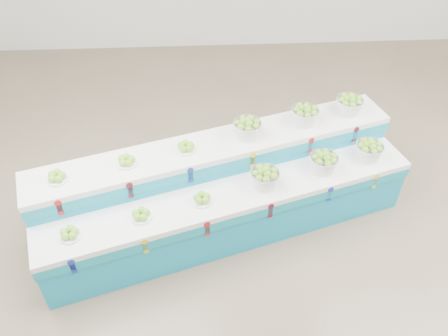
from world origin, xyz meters
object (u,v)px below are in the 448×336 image
(display_stand, at_px, (224,191))
(basket_upper_right, at_px, (349,104))
(plate_upper_mid, at_px, (126,160))
(basket_lower_left, at_px, (265,177))

(display_stand, distance_m, basket_upper_right, 1.83)
(basket_upper_right, bearing_deg, plate_upper_mid, -162.72)
(basket_lower_left, bearing_deg, plate_upper_mid, 176.33)
(plate_upper_mid, distance_m, basket_upper_right, 2.71)
(display_stand, height_order, basket_lower_left, display_stand)
(basket_lower_left, height_order, basket_upper_right, basket_upper_right)
(basket_upper_right, bearing_deg, display_stand, -153.89)
(display_stand, relative_size, plate_upper_mid, 19.03)
(display_stand, height_order, basket_upper_right, basket_upper_right)
(display_stand, xyz_separation_m, basket_lower_left, (0.44, -0.14, 0.33))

